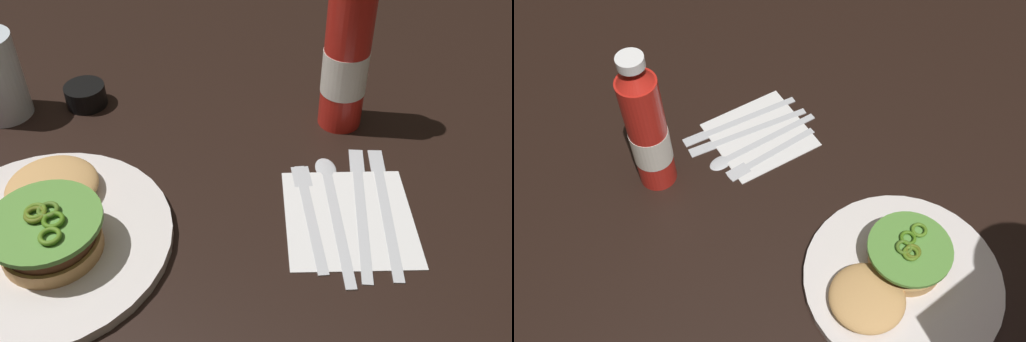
% 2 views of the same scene
% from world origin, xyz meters
% --- Properties ---
extents(ground_plane, '(3.00, 3.00, 0.00)m').
position_xyz_m(ground_plane, '(0.00, 0.00, 0.00)').
color(ground_plane, black).
extents(dinner_plate, '(0.28, 0.28, 0.01)m').
position_xyz_m(dinner_plate, '(-0.01, 0.17, 0.01)').
color(dinner_plate, silver).
rests_on(dinner_plate, ground_plane).
extents(burger_sandwich, '(0.20, 0.12, 0.05)m').
position_xyz_m(burger_sandwich, '(0.01, 0.15, 0.03)').
color(burger_sandwich, tan).
rests_on(burger_sandwich, dinner_plate).
extents(ketchup_bottle, '(0.06, 0.06, 0.26)m').
position_xyz_m(ketchup_bottle, '(0.17, -0.20, 0.11)').
color(ketchup_bottle, red).
rests_on(ketchup_bottle, ground_plane).
extents(condiment_cup, '(0.06, 0.06, 0.03)m').
position_xyz_m(condiment_cup, '(0.26, 0.14, 0.02)').
color(condiment_cup, black).
rests_on(condiment_cup, ground_plane).
extents(napkin, '(0.17, 0.16, 0.00)m').
position_xyz_m(napkin, '(-0.01, -0.17, 0.00)').
color(napkin, silver).
rests_on(napkin, ground_plane).
extents(steak_knife, '(0.21, 0.05, 0.00)m').
position_xyz_m(steak_knife, '(0.01, -0.22, 0.00)').
color(steak_knife, silver).
rests_on(steak_knife, napkin).
extents(butter_knife, '(0.21, 0.06, 0.00)m').
position_xyz_m(butter_knife, '(0.02, -0.19, 0.00)').
color(butter_knife, silver).
rests_on(butter_knife, napkin).
extents(spoon_utensil, '(0.20, 0.03, 0.00)m').
position_xyz_m(spoon_utensil, '(0.02, -0.16, 0.00)').
color(spoon_utensil, silver).
rests_on(spoon_utensil, napkin).
extents(fork_utensil, '(0.17, 0.02, 0.00)m').
position_xyz_m(fork_utensil, '(0.01, -0.13, 0.00)').
color(fork_utensil, silver).
rests_on(fork_utensil, napkin).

